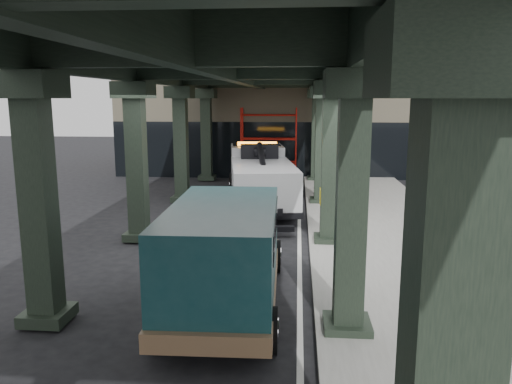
% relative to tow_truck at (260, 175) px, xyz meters
% --- Properties ---
extents(ground, '(90.00, 90.00, 0.00)m').
position_rel_tow_truck_xyz_m(ground, '(-0.04, -7.50, -1.32)').
color(ground, black).
rests_on(ground, ground).
extents(sidewalk, '(5.00, 40.00, 0.15)m').
position_rel_tow_truck_xyz_m(sidewalk, '(4.46, -5.50, -1.25)').
color(sidewalk, gray).
rests_on(sidewalk, ground).
extents(lane_stripe, '(0.12, 38.00, 0.01)m').
position_rel_tow_truck_xyz_m(lane_stripe, '(1.66, -5.50, -1.32)').
color(lane_stripe, silver).
rests_on(lane_stripe, ground).
extents(viaduct, '(7.40, 32.00, 6.40)m').
position_rel_tow_truck_xyz_m(viaduct, '(-0.44, -5.50, 4.14)').
color(viaduct, black).
rests_on(viaduct, ground).
extents(building, '(22.00, 10.00, 8.00)m').
position_rel_tow_truck_xyz_m(building, '(1.96, 12.50, 2.68)').
color(building, '#C6B793').
rests_on(building, ground).
extents(scaffolding, '(3.08, 0.88, 4.00)m').
position_rel_tow_truck_xyz_m(scaffolding, '(-0.04, 7.14, 0.78)').
color(scaffolding, red).
rests_on(scaffolding, ground).
extents(tow_truck, '(3.41, 8.50, 2.71)m').
position_rel_tow_truck_xyz_m(tow_truck, '(0.00, 0.00, 0.00)').
color(tow_truck, black).
rests_on(tow_truck, ground).
extents(towed_van, '(2.46, 5.87, 2.36)m').
position_rel_tow_truck_xyz_m(towed_van, '(0.06, -10.48, -0.06)').
color(towed_van, '#10363A').
rests_on(towed_van, ground).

